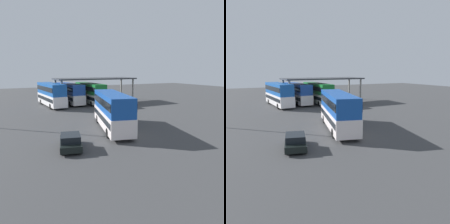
# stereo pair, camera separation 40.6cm
# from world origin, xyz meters

# --- Properties ---
(ground_plane) EXTENTS (140.00, 140.00, 0.00)m
(ground_plane) POSITION_xyz_m (0.00, 0.00, 0.00)
(ground_plane) COLOR #3C3C3E
(double_decker_main) EXTENTS (5.00, 10.80, 4.17)m
(double_decker_main) POSITION_xyz_m (-0.25, 3.09, 2.29)
(double_decker_main) COLOR silver
(double_decker_main) RESTS_ON ground_plane
(parked_hatchback) EXTENTS (2.61, 4.01, 1.35)m
(parked_hatchback) POSITION_xyz_m (-6.39, -1.16, 0.67)
(parked_hatchback) COLOR black
(parked_hatchback) RESTS_ON ground_plane
(double_decker_near_canopy) EXTENTS (3.44, 10.97, 4.29)m
(double_decker_near_canopy) POSITION_xyz_m (-3.14, 22.77, 2.35)
(double_decker_near_canopy) COLOR white
(double_decker_near_canopy) RESTS_ON ground_plane
(double_decker_mid_row) EXTENTS (3.07, 11.21, 4.06)m
(double_decker_mid_row) POSITION_xyz_m (0.79, 24.22, 2.23)
(double_decker_mid_row) COLOR silver
(double_decker_mid_row) RESTS_ON ground_plane
(double_decker_far_right) EXTENTS (2.63, 11.28, 4.11)m
(double_decker_far_right) POSITION_xyz_m (4.52, 22.44, 2.26)
(double_decker_far_right) COLOR silver
(double_decker_far_right) RESTS_ON ground_plane
(depot_canopy) EXTENTS (16.34, 6.30, 5.12)m
(depot_canopy) POSITION_xyz_m (5.86, 22.83, 4.76)
(depot_canopy) COLOR #33353A
(depot_canopy) RESTS_ON ground_plane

